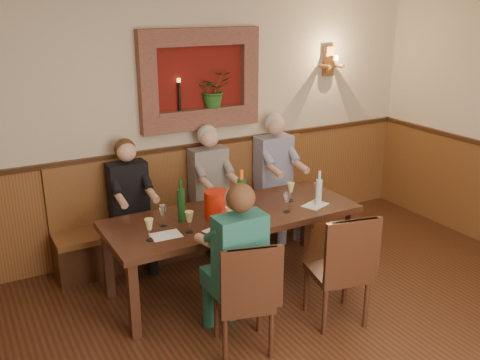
% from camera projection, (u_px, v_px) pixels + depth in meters
% --- Properties ---
extents(room_shell, '(6.04, 6.04, 2.82)m').
position_uv_depth(room_shell, '(383.00, 138.00, 3.12)').
color(room_shell, beige).
rests_on(room_shell, ground).
extents(wainscoting, '(6.02, 6.02, 1.15)m').
position_uv_depth(wainscoting, '(366.00, 329.00, 3.53)').
color(wainscoting, brown).
rests_on(wainscoting, ground).
extents(wall_niche, '(1.36, 0.30, 1.06)m').
position_uv_depth(wall_niche, '(204.00, 83.00, 5.69)').
color(wall_niche, '#61120D').
rests_on(wall_niche, ground).
extents(wall_sconce, '(0.25, 0.20, 0.35)m').
position_uv_depth(wall_sconce, '(329.00, 62.00, 6.40)').
color(wall_sconce, brown).
rests_on(wall_sconce, ground).
extents(dining_table, '(2.40, 0.90, 0.75)m').
position_uv_depth(dining_table, '(233.00, 221.00, 5.04)').
color(dining_table, '#32190F').
rests_on(dining_table, ground).
extents(bench, '(3.00, 0.45, 1.11)m').
position_uv_depth(bench, '(193.00, 220.00, 5.93)').
color(bench, '#381E0F').
rests_on(bench, ground).
extents(chair_near_left, '(0.52, 0.52, 0.96)m').
position_uv_depth(chair_near_left, '(243.00, 318.00, 4.20)').
color(chair_near_left, '#32190F').
rests_on(chair_near_left, ground).
extents(chair_near_right, '(0.53, 0.53, 1.01)m').
position_uv_depth(chair_near_right, '(337.00, 290.00, 4.58)').
color(chair_near_right, '#32190F').
rests_on(chair_near_right, ground).
extents(person_bench_left, '(0.39, 0.48, 1.35)m').
position_uv_depth(person_bench_left, '(132.00, 217.00, 5.44)').
color(person_bench_left, black).
rests_on(person_bench_left, ground).
extents(person_bench_mid, '(0.41, 0.50, 1.39)m').
position_uv_depth(person_bench_mid, '(213.00, 200.00, 5.85)').
color(person_bench_mid, '#625E5A').
rests_on(person_bench_mid, ground).
extents(person_bench_right, '(0.42, 0.52, 1.43)m').
position_uv_depth(person_bench_right, '(277.00, 186.00, 6.23)').
color(person_bench_right, navy).
rests_on(person_bench_right, ground).
extents(person_chair_front, '(0.40, 0.49, 1.38)m').
position_uv_depth(person_chair_front, '(235.00, 277.00, 4.24)').
color(person_chair_front, navy).
rests_on(person_chair_front, ground).
extents(spittoon_bucket, '(0.29, 0.29, 0.25)m').
position_uv_depth(spittoon_bucket, '(216.00, 204.00, 4.89)').
color(spittoon_bucket, red).
rests_on(spittoon_bucket, dining_table).
extents(wine_bottle_green_a, '(0.10, 0.10, 0.43)m').
position_uv_depth(wine_bottle_green_a, '(241.00, 196.00, 4.95)').
color(wine_bottle_green_a, '#19471E').
rests_on(wine_bottle_green_a, dining_table).
extents(wine_bottle_green_b, '(0.08, 0.08, 0.39)m').
position_uv_depth(wine_bottle_green_b, '(181.00, 204.00, 4.80)').
color(wine_bottle_green_b, '#19471E').
rests_on(wine_bottle_green_b, dining_table).
extents(water_bottle, '(0.07, 0.07, 0.35)m').
position_uv_depth(water_bottle, '(319.00, 191.00, 5.19)').
color(water_bottle, silver).
rests_on(water_bottle, dining_table).
extents(tasting_sheet_a, '(0.26, 0.19, 0.00)m').
position_uv_depth(tasting_sheet_a, '(166.00, 235.00, 4.55)').
color(tasting_sheet_a, white).
rests_on(tasting_sheet_a, dining_table).
extents(tasting_sheet_b, '(0.33, 0.27, 0.00)m').
position_uv_depth(tasting_sheet_b, '(238.00, 224.00, 4.78)').
color(tasting_sheet_b, white).
rests_on(tasting_sheet_b, dining_table).
extents(tasting_sheet_c, '(0.29, 0.25, 0.00)m').
position_uv_depth(tasting_sheet_c, '(315.00, 205.00, 5.22)').
color(tasting_sheet_c, white).
rests_on(tasting_sheet_c, dining_table).
extents(tasting_sheet_d, '(0.32, 0.27, 0.00)m').
position_uv_depth(tasting_sheet_d, '(221.00, 230.00, 4.65)').
color(tasting_sheet_d, white).
rests_on(tasting_sheet_d, dining_table).
extents(wine_glass_0, '(0.08, 0.08, 0.19)m').
position_uv_depth(wine_glass_0, '(317.00, 192.00, 5.28)').
color(wine_glass_0, white).
rests_on(wine_glass_0, dining_table).
extents(wine_glass_1, '(0.08, 0.08, 0.19)m').
position_uv_depth(wine_glass_1, '(291.00, 192.00, 5.29)').
color(wine_glass_1, '#E1D386').
rests_on(wine_glass_1, dining_table).
extents(wine_glass_2, '(0.08, 0.08, 0.19)m').
position_uv_depth(wine_glass_2, '(230.00, 217.00, 4.68)').
color(wine_glass_2, '#E1D386').
rests_on(wine_glass_2, dining_table).
extents(wine_glass_3, '(0.08, 0.08, 0.19)m').
position_uv_depth(wine_glass_3, '(163.00, 216.00, 4.71)').
color(wine_glass_3, white).
rests_on(wine_glass_3, dining_table).
extents(wine_glass_4, '(0.08, 0.08, 0.19)m').
position_uv_depth(wine_glass_4, '(189.00, 222.00, 4.58)').
color(wine_glass_4, '#E1D386').
rests_on(wine_glass_4, dining_table).
extents(wine_glass_5, '(0.08, 0.08, 0.19)m').
position_uv_depth(wine_glass_5, '(246.00, 197.00, 5.15)').
color(wine_glass_5, '#E1D386').
rests_on(wine_glass_5, dining_table).
extents(wine_glass_6, '(0.08, 0.08, 0.19)m').
position_uv_depth(wine_glass_6, '(149.00, 230.00, 4.43)').
color(wine_glass_6, '#E1D386').
rests_on(wine_glass_6, dining_table).
extents(wine_glass_7, '(0.08, 0.08, 0.19)m').
position_uv_depth(wine_glass_7, '(239.00, 209.00, 4.87)').
color(wine_glass_7, '#E1D386').
rests_on(wine_glass_7, dining_table).
extents(wine_glass_8, '(0.08, 0.08, 0.19)m').
position_uv_depth(wine_glass_8, '(287.00, 202.00, 5.02)').
color(wine_glass_8, white).
rests_on(wine_glass_8, dining_table).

